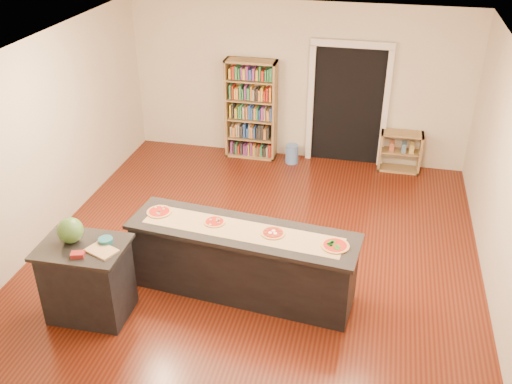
% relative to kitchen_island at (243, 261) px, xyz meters
% --- Properties ---
extents(room, '(6.00, 7.00, 2.80)m').
position_rel_kitchen_island_xyz_m(room, '(-0.01, 0.59, 0.94)').
color(room, beige).
rests_on(room, ground).
extents(doorway, '(1.40, 0.09, 2.21)m').
position_rel_kitchen_island_xyz_m(doorway, '(0.89, 4.05, 0.74)').
color(doorway, black).
rests_on(doorway, room).
extents(kitchen_island, '(2.79, 0.75, 0.92)m').
position_rel_kitchen_island_xyz_m(kitchen_island, '(0.00, 0.00, 0.00)').
color(kitchen_island, black).
rests_on(kitchen_island, ground).
extents(side_counter, '(0.98, 0.72, 0.97)m').
position_rel_kitchen_island_xyz_m(side_counter, '(-1.65, -0.79, 0.03)').
color(side_counter, black).
rests_on(side_counter, ground).
extents(bookshelf, '(0.91, 0.32, 1.81)m').
position_rel_kitchen_island_xyz_m(bookshelf, '(-0.81, 3.88, 0.44)').
color(bookshelf, '#9E7E4C').
rests_on(bookshelf, ground).
extents(low_shelf, '(0.72, 0.31, 0.72)m').
position_rel_kitchen_island_xyz_m(low_shelf, '(1.87, 3.89, -0.10)').
color(low_shelf, '#9E7E4C').
rests_on(low_shelf, ground).
extents(waste_bin, '(0.23, 0.23, 0.34)m').
position_rel_kitchen_island_xyz_m(waste_bin, '(-0.03, 3.76, -0.29)').
color(waste_bin, '#5A81C9').
rests_on(waste_bin, ground).
extents(kraft_paper, '(2.45, 0.68, 0.00)m').
position_rel_kitchen_island_xyz_m(kraft_paper, '(-0.00, -0.02, 0.46)').
color(kraft_paper, '#A17E53').
rests_on(kraft_paper, kitchen_island).
extents(watermelon, '(0.29, 0.29, 0.29)m').
position_rel_kitchen_island_xyz_m(watermelon, '(-1.80, -0.73, 0.65)').
color(watermelon, '#144214').
rests_on(watermelon, side_counter).
extents(cutting_board, '(0.39, 0.33, 0.02)m').
position_rel_kitchen_island_xyz_m(cutting_board, '(-1.39, -0.84, 0.52)').
color(cutting_board, tan).
rests_on(cutting_board, side_counter).
extents(package_red, '(0.16, 0.14, 0.05)m').
position_rel_kitchen_island_xyz_m(package_red, '(-1.59, -0.99, 0.53)').
color(package_red, maroon).
rests_on(package_red, side_counter).
extents(package_teal, '(0.16, 0.16, 0.06)m').
position_rel_kitchen_island_xyz_m(package_teal, '(-1.41, -0.68, 0.54)').
color(package_teal, '#195966').
rests_on(package_teal, side_counter).
extents(pizza_a, '(0.30, 0.30, 0.02)m').
position_rel_kitchen_island_xyz_m(pizza_a, '(-1.10, 0.15, 0.47)').
color(pizza_a, tan).
rests_on(pizza_a, kitchen_island).
extents(pizza_b, '(0.28, 0.28, 0.02)m').
position_rel_kitchen_island_xyz_m(pizza_b, '(-0.36, 0.08, 0.47)').
color(pizza_b, tan).
rests_on(pizza_b, kitchen_island).
extents(pizza_c, '(0.31, 0.31, 0.02)m').
position_rel_kitchen_island_xyz_m(pizza_c, '(0.37, -0.00, 0.47)').
color(pizza_c, tan).
rests_on(pizza_c, kitchen_island).
extents(pizza_d, '(0.31, 0.31, 0.02)m').
position_rel_kitchen_island_xyz_m(pizza_d, '(1.11, -0.10, 0.47)').
color(pizza_d, tan).
rests_on(pizza_d, kitchen_island).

